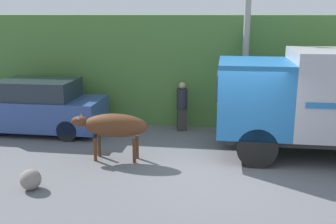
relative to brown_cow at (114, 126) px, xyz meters
The scene contains 8 objects.
ground_plane 3.26m from the brown_cow, ahead, with size 60.00×60.00×0.00m, color slate.
hillside_embankment 7.67m from the brown_cow, 65.95° to the left, with size 32.00×6.90×3.80m.
building_backdrop 5.36m from the brown_cow, 107.81° to the left, with size 4.61×2.70×3.41m.
brown_cow is the anchor object (origin of this frame).
parked_suv 3.85m from the brown_cow, 146.59° to the left, with size 4.37×1.79×1.76m.
pedestrian_on_hill 3.32m from the brown_cow, 63.17° to the left, with size 0.45×0.45×1.66m.
utility_pole 5.21m from the brown_cow, 41.90° to the left, with size 0.90×0.20×6.07m.
roadside_rock 2.58m from the brown_cow, 123.10° to the right, with size 0.47×0.47×0.47m.
Camera 1 is at (-0.22, -9.41, 3.86)m, focal length 42.00 mm.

